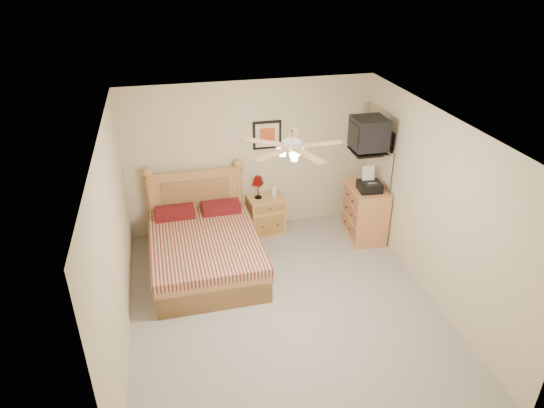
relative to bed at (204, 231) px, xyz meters
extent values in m
plane|color=gray|center=(0.91, -1.12, -0.65)|extent=(4.50, 4.50, 0.00)
cube|color=white|center=(0.91, -1.12, 1.85)|extent=(4.00, 4.50, 0.04)
cube|color=beige|center=(0.91, 1.13, 0.60)|extent=(4.00, 0.04, 2.50)
cube|color=beige|center=(0.91, -3.37, 0.60)|extent=(4.00, 0.04, 2.50)
cube|color=beige|center=(-1.09, -1.12, 0.60)|extent=(0.04, 4.50, 2.50)
cube|color=beige|center=(2.91, -1.12, 0.60)|extent=(0.04, 4.50, 2.50)
cube|color=#B78541|center=(1.11, 0.88, -0.34)|extent=(0.61, 0.48, 0.62)
imported|color=silver|center=(1.24, 0.89, 0.09)|extent=(0.11, 0.11, 0.23)
cube|color=black|center=(1.18, 1.11, 0.97)|extent=(0.46, 0.04, 0.46)
cube|color=#BA7843|center=(2.64, 0.34, -0.20)|extent=(0.57, 0.79, 0.90)
imported|color=#B9AD91|center=(2.62, 0.61, 0.26)|extent=(0.25, 0.30, 0.02)
imported|color=tan|center=(2.64, 0.64, 0.28)|extent=(0.24, 0.28, 0.02)
camera|label=1|loc=(-0.40, -6.02, 3.58)|focal=32.00mm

